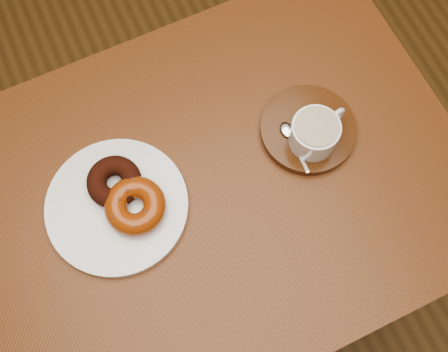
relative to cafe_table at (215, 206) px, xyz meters
name	(u,v)px	position (x,y,z in m)	size (l,w,h in m)	color
ground	(229,174)	(0.16, 0.27, -0.69)	(6.00, 6.00, 0.00)	brown
cafe_table	(215,206)	(0.00, 0.00, 0.00)	(0.89, 0.67, 0.82)	#5F3114
donut_plate	(117,206)	(-0.16, 0.03, 0.14)	(0.24, 0.24, 0.01)	silver
donut_cinnamon	(114,182)	(-0.15, 0.06, 0.16)	(0.09, 0.09, 0.03)	black
donut_caramel	(135,206)	(-0.14, 0.01, 0.16)	(0.13, 0.13, 0.04)	#8F3B0F
saucer	(308,130)	(0.19, 0.02, 0.14)	(0.17, 0.17, 0.02)	#3C1B08
coffee_cup	(315,133)	(0.19, 0.00, 0.18)	(0.11, 0.08, 0.06)	silver
teaspoon	(289,134)	(0.15, 0.02, 0.15)	(0.02, 0.10, 0.01)	silver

